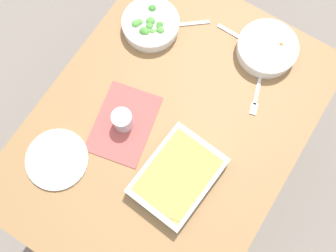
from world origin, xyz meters
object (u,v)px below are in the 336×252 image
(stew_bowl, at_px, (267,48))
(broccoli_bowl, at_px, (151,24))
(baking_dish, at_px, (178,176))
(side_plate, at_px, (57,159))
(drink_cup, at_px, (123,121))
(spoon_by_broccoli, at_px, (181,24))
(fork_on_table, at_px, (256,96))
(spoon_by_stew, at_px, (243,39))

(stew_bowl, relative_size, broccoli_bowl, 1.03)
(baking_dish, relative_size, side_plate, 1.44)
(drink_cup, xyz_separation_m, spoon_by_broccoli, (0.45, 0.04, -0.03))
(broccoli_bowl, height_order, drink_cup, drink_cup)
(baking_dish, bearing_deg, broccoli_bowl, 42.05)
(side_plate, distance_m, fork_on_table, 0.75)
(drink_cup, relative_size, spoon_by_broccoli, 0.57)
(baking_dish, height_order, drink_cup, drink_cup)
(broccoli_bowl, distance_m, spoon_by_stew, 0.36)
(baking_dish, height_order, spoon_by_stew, baking_dish)
(broccoli_bowl, bearing_deg, baking_dish, -137.95)
(side_plate, relative_size, fork_on_table, 1.27)
(stew_bowl, distance_m, fork_on_table, 0.19)
(drink_cup, height_order, side_plate, drink_cup)
(broccoli_bowl, bearing_deg, side_plate, -179.48)
(spoon_by_stew, xyz_separation_m, fork_on_table, (-0.17, -0.15, -0.00))
(baking_dish, bearing_deg, stew_bowl, -2.75)
(side_plate, height_order, fork_on_table, side_plate)
(spoon_by_stew, bearing_deg, broccoli_bowl, 114.39)
(side_plate, height_order, spoon_by_broccoli, side_plate)
(spoon_by_stew, relative_size, spoon_by_broccoli, 1.18)
(side_plate, bearing_deg, fork_on_table, -39.13)
(drink_cup, distance_m, fork_on_table, 0.50)
(baking_dish, xyz_separation_m, side_plate, (-0.17, 0.39, -0.03))
(stew_bowl, xyz_separation_m, drink_cup, (-0.52, 0.29, 0.01))
(baking_dish, bearing_deg, side_plate, 113.76)
(drink_cup, bearing_deg, stew_bowl, -29.41)
(stew_bowl, height_order, broccoli_bowl, broccoli_bowl)
(drink_cup, bearing_deg, fork_on_table, -45.20)
(spoon_by_stew, height_order, fork_on_table, spoon_by_stew)
(spoon_by_stew, bearing_deg, baking_dish, -173.40)
(drink_cup, xyz_separation_m, spoon_by_stew, (0.52, -0.20, -0.03))
(stew_bowl, height_order, drink_cup, drink_cup)
(side_plate, xyz_separation_m, fork_on_table, (0.58, -0.47, -0.00))
(broccoli_bowl, bearing_deg, stew_bowl, -70.79)
(broccoli_bowl, distance_m, fork_on_table, 0.48)
(baking_dish, relative_size, drink_cup, 3.74)
(drink_cup, distance_m, spoon_by_stew, 0.56)
(broccoli_bowl, height_order, side_plate, broccoli_bowl)
(stew_bowl, distance_m, baking_dish, 0.59)
(stew_bowl, distance_m, side_plate, 0.86)
(baking_dish, relative_size, spoon_by_stew, 1.81)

